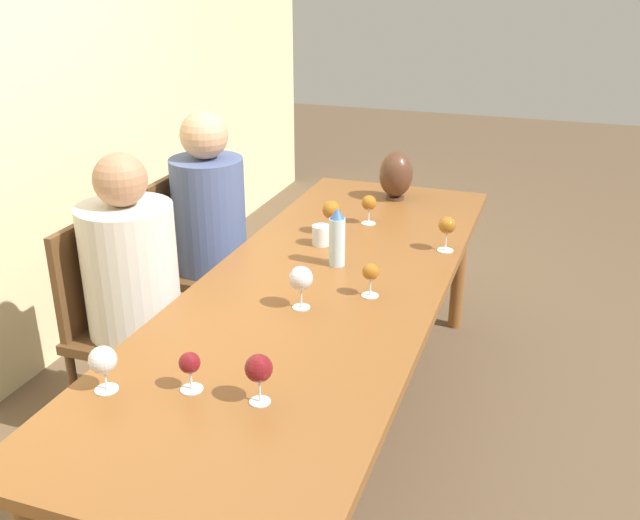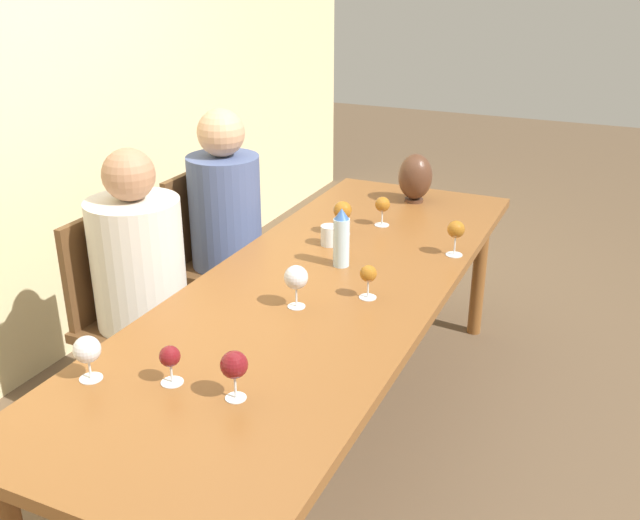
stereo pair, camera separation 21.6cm
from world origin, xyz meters
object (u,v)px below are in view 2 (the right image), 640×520
Objects in this scene: vase at (415,177)px; wine_glass_2 at (382,205)px; wine_glass_0 at (368,275)px; wine_glass_3 at (87,350)px; chair_near at (130,313)px; person_near at (144,286)px; water_tumbler at (330,235)px; wine_glass_6 at (343,211)px; wine_glass_7 at (234,366)px; wine_glass_4 at (456,230)px; wine_glass_1 at (170,358)px; water_bottle at (342,238)px; wine_glass_5 at (295,278)px; person_far at (229,228)px; chair_far at (216,257)px.

vase is 1.80× the size of wine_glass_2.
wine_glass_0 is 0.98m from wine_glass_3.
chair_near is 0.76× the size of person_near.
water_tumbler is 0.56× the size of wine_glass_6.
chair_near is at bearing 54.20° from wine_glass_7.
vase reaches higher than wine_glass_6.
chair_near is (-0.61, 1.18, -0.34)m from wine_glass_4.
wine_glass_1 is (-0.75, 0.31, -0.01)m from wine_glass_0.
wine_glass_2 is at bearing -11.77° from wine_glass_3.
wine_glass_4 is at bearing -93.80° from wine_glass_6.
water_bottle is 2.79× the size of water_tumbler.
wine_glass_6 is (-0.18, 0.12, 0.01)m from wine_glass_2.
wine_glass_7 is (-1.15, -0.22, 0.06)m from water_tumbler.
wine_glass_7 is at bearing -125.80° from chair_near.
wine_glass_5 is 0.13× the size of person_near.
wine_glass_1 is (-0.97, 0.11, -0.03)m from water_bottle.
water_tumbler is at bearing -104.44° from person_far.
wine_glass_7 is at bearing -177.63° from vase.
wine_glass_7 is 0.16× the size of chair_far.
person_near reaches higher than water_tumbler.
wine_glass_7 is 0.12× the size of person_far.
wine_glass_6 is at bearing -91.25° from person_far.
wine_glass_1 is at bearing -152.16° from chair_far.
wine_glass_7 is (-1.86, -0.08, -0.02)m from vase.
water_bottle is at bearing -6.60° from wine_glass_1.
water_tumbler is 0.62m from person_far.
wine_glass_2 is at bearing -78.28° from chair_far.
person_far is (-0.16, 0.71, -0.16)m from wine_glass_2.
wine_glass_6 is at bearing 9.98° from wine_glass_5.
person_near is at bearing 27.62° from wine_glass_3.
water_bottle is 0.35m from wine_glass_6.
wine_glass_0 is (-0.41, -0.33, 0.05)m from water_tumbler.
wine_glass_0 is 0.14× the size of chair_near.
chair_far is 0.18m from person_far.
wine_glass_0 is 0.10× the size of person_far.
water_bottle is 0.40m from wine_glass_5.
chair_near is at bearing 32.54° from wine_glass_3.
wine_glass_3 is at bearing 101.41° from wine_glass_7.
chair_far is 0.67m from person_near.
vase is at bearing 2.37° from wine_glass_7.
vase is 0.94m from person_far.
wine_glass_3 is 0.44m from wine_glass_7.
wine_glass_6 is at bearing -8.43° from wine_glass_3.
water_tumbler is at bearing 168.25° from vase.
chair_near is at bearing 46.61° from wine_glass_1.
person_near reaches higher than vase.
chair_near reaches higher than wine_glass_4.
person_near reaches higher than wine_glass_0.
wine_glass_0 is 1.19m from chair_far.
person_far reaches higher than wine_glass_5.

